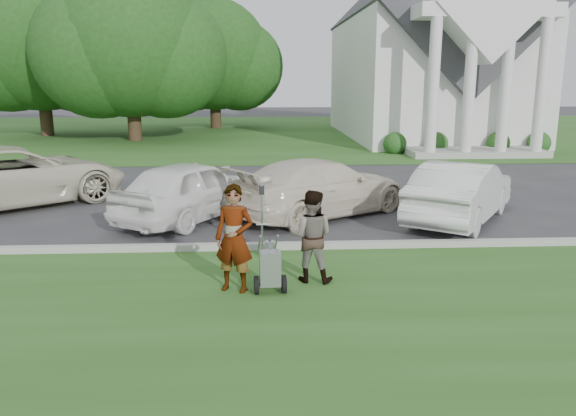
{
  "coord_description": "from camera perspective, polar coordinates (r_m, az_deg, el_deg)",
  "views": [
    {
      "loc": [
        -0.93,
        -10.58,
        3.46
      ],
      "look_at": [
        -0.39,
        0.0,
        1.01
      ],
      "focal_mm": 35.0,
      "sensor_mm": 36.0,
      "label": 1
    }
  ],
  "objects": [
    {
      "name": "tree_back",
      "position": [
        40.7,
        -7.54,
        14.68
      ],
      "size": [
        9.61,
        7.6,
        8.89
      ],
      "color": "#332316",
      "rests_on": "ground"
    },
    {
      "name": "car_d",
      "position": [
        14.48,
        17.13,
        1.61
      ],
      "size": [
        3.85,
        4.61,
        1.48
      ],
      "primitive_type": "imported",
      "rotation": [
        0.0,
        0.0,
        2.54
      ],
      "color": "silver",
      "rests_on": "ground"
    },
    {
      "name": "car_b",
      "position": [
        14.21,
        -9.81,
        1.86
      ],
      "size": [
        3.89,
        4.72,
        1.52
      ],
      "primitive_type": "imported",
      "rotation": [
        0.0,
        0.0,
        2.58
      ],
      "color": "white",
      "rests_on": "ground"
    },
    {
      "name": "church_lawn",
      "position": [
        37.75,
        -1.54,
        7.75
      ],
      "size": [
        80.0,
        30.0,
        0.01
      ],
      "primitive_type": "cube",
      "color": "#2B521C",
      "rests_on": "ground"
    },
    {
      "name": "ground",
      "position": [
        11.17,
        1.99,
        -5.05
      ],
      "size": [
        120.0,
        120.0,
        0.0
      ],
      "primitive_type": "plane",
      "color": "#333335",
      "rests_on": "ground"
    },
    {
      "name": "car_a",
      "position": [
        17.3,
        -26.05,
        2.96
      ],
      "size": [
        6.42,
        6.0,
        1.68
      ],
      "primitive_type": "imported",
      "rotation": [
        0.0,
        0.0,
        2.26
      ],
      "color": "beige",
      "rests_on": "ground"
    },
    {
      "name": "person_right",
      "position": [
        9.67,
        2.36,
        -2.95
      ],
      "size": [
        0.9,
        0.77,
        1.61
      ],
      "primitive_type": "imported",
      "rotation": [
        0.0,
        0.0,
        2.91
      ],
      "color": "#999999",
      "rests_on": "ground"
    },
    {
      "name": "church",
      "position": [
        35.21,
        14.04,
        16.68
      ],
      "size": [
        9.19,
        19.0,
        24.1
      ],
      "color": "white",
      "rests_on": "ground"
    },
    {
      "name": "striping_cart",
      "position": [
        9.23,
        -1.84,
        -6.24
      ],
      "size": [
        0.54,
        1.06,
        0.97
      ],
      "rotation": [
        0.0,
        0.0,
        0.07
      ],
      "color": "black",
      "rests_on": "ground"
    },
    {
      "name": "tree_far",
      "position": [
        37.96,
        -24.01,
        15.3
      ],
      "size": [
        11.64,
        9.2,
        10.73
      ],
      "color": "#332316",
      "rests_on": "ground"
    },
    {
      "name": "car_c",
      "position": [
        14.44,
        3.33,
        2.11
      ],
      "size": [
        5.33,
        4.62,
        1.47
      ],
      "primitive_type": "imported",
      "rotation": [
        0.0,
        0.0,
        2.19
      ],
      "color": "#F1E5CD",
      "rests_on": "ground"
    },
    {
      "name": "grass_strip",
      "position": [
        8.38,
        3.77,
        -11.38
      ],
      "size": [
        80.0,
        7.0,
        0.01
      ],
      "primitive_type": "cube",
      "color": "#2B521C",
      "rests_on": "ground"
    },
    {
      "name": "curb",
      "position": [
        11.67,
        1.76,
        -3.87
      ],
      "size": [
        80.0,
        0.18,
        0.15
      ],
      "primitive_type": "cube",
      "color": "#9E9E93",
      "rests_on": "ground"
    },
    {
      "name": "tree_left",
      "position": [
        33.37,
        -15.78,
        15.37
      ],
      "size": [
        10.63,
        8.4,
        9.71
      ],
      "color": "#332316",
      "rests_on": "ground"
    },
    {
      "name": "person_left",
      "position": [
        9.23,
        -5.48,
        -3.19
      ],
      "size": [
        0.75,
        0.61,
        1.79
      ],
      "primitive_type": "imported",
      "rotation": [
        0.0,
        0.0,
        -0.31
      ],
      "color": "#999999",
      "rests_on": "ground"
    },
    {
      "name": "parking_meter_near",
      "position": [
        11.13,
        -2.67,
        -0.28
      ],
      "size": [
        0.1,
        0.09,
        1.44
      ],
      "color": "#989AA1",
      "rests_on": "ground"
    }
  ]
}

